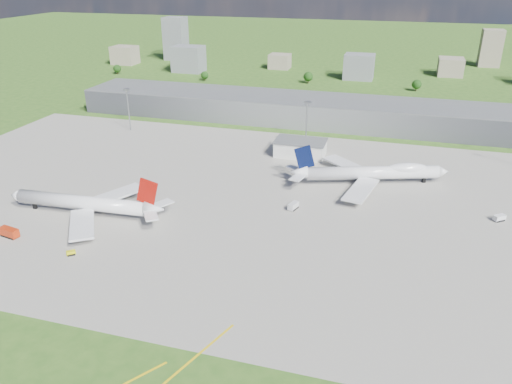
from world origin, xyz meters
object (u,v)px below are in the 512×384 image
(airliner_blue_quad, at_px, (373,173))
(van_white_near, at_px, (293,206))
(airliner_red_twin, at_px, (87,204))
(fire_truck, at_px, (9,233))
(van_white_far, at_px, (499,218))
(tug_yellow, at_px, (71,253))

(airliner_blue_quad, distance_m, van_white_near, 47.35)
(airliner_red_twin, relative_size, van_white_near, 11.22)
(airliner_red_twin, relative_size, fire_truck, 8.27)
(van_white_near, bearing_deg, van_white_far, -63.84)
(airliner_blue_quad, height_order, van_white_far, airliner_blue_quad)
(van_white_near, distance_m, van_white_far, 82.14)
(fire_truck, distance_m, tug_yellow, 30.42)
(tug_yellow, bearing_deg, airliner_blue_quad, 4.22)
(airliner_red_twin, bearing_deg, van_white_far, -168.70)
(van_white_near, height_order, van_white_far, van_white_near)
(fire_truck, relative_size, van_white_near, 1.36)
(airliner_blue_quad, height_order, tug_yellow, airliner_blue_quad)
(fire_truck, distance_m, van_white_far, 190.10)
(tug_yellow, relative_size, van_white_far, 0.67)
(airliner_red_twin, distance_m, van_white_near, 84.26)
(tug_yellow, bearing_deg, van_white_near, 0.40)
(tug_yellow, xyz_separation_m, van_white_far, (148.55, 70.11, 0.43))
(van_white_far, bearing_deg, airliner_blue_quad, 116.61)
(airliner_red_twin, height_order, van_white_near, airliner_red_twin)
(airliner_blue_quad, bearing_deg, airliner_red_twin, -167.56)
(airliner_blue_quad, distance_m, tug_yellow, 135.23)
(airliner_red_twin, distance_m, fire_truck, 30.40)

